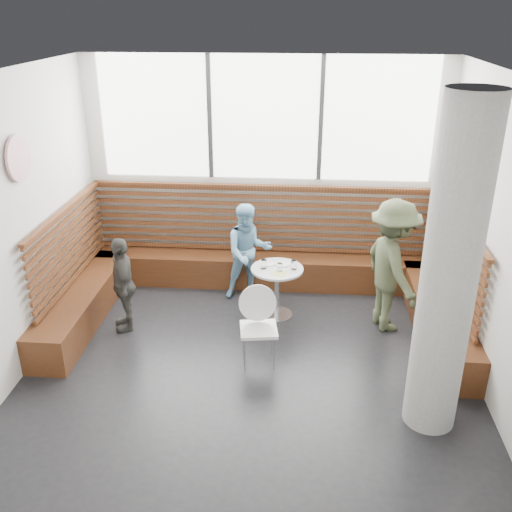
# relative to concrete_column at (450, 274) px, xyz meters

# --- Properties ---
(room) EXTENTS (5.00, 5.00, 3.20)m
(room) POSITION_rel_concrete_column_xyz_m (-1.85, 0.60, 0.00)
(room) COLOR silver
(room) RESTS_ON ground
(booth) EXTENTS (5.00, 2.50, 1.44)m
(booth) POSITION_rel_concrete_column_xyz_m (-1.85, 2.37, -1.19)
(booth) COLOR #452311
(booth) RESTS_ON ground
(concrete_column) EXTENTS (0.50, 0.50, 3.20)m
(concrete_column) POSITION_rel_concrete_column_xyz_m (0.00, 0.00, 0.00)
(concrete_column) COLOR gray
(concrete_column) RESTS_ON ground
(wall_art) EXTENTS (0.03, 0.50, 0.50)m
(wall_art) POSITION_rel_concrete_column_xyz_m (-4.31, 1.00, 0.70)
(wall_art) COLOR white
(wall_art) RESTS_ON room
(cafe_table) EXTENTS (0.67, 0.67, 0.69)m
(cafe_table) POSITION_rel_concrete_column_xyz_m (-1.61, 1.93, -1.10)
(cafe_table) COLOR silver
(cafe_table) RESTS_ON ground
(cafe_chair) EXTENTS (0.43, 0.42, 0.90)m
(cafe_chair) POSITION_rel_concrete_column_xyz_m (-1.76, 0.90, -1.07)
(cafe_chair) COLOR white
(cafe_chair) RESTS_ON ground
(adult_man) EXTENTS (0.94, 1.23, 1.69)m
(adult_man) POSITION_rel_concrete_column_xyz_m (-0.19, 1.78, -0.76)
(adult_man) COLOR #485136
(adult_man) RESTS_ON ground
(child_back) EXTENTS (0.78, 0.68, 1.35)m
(child_back) POSITION_rel_concrete_column_xyz_m (-2.03, 2.47, -0.92)
(child_back) COLOR #7EB7DB
(child_back) RESTS_ON ground
(child_left) EXTENTS (0.52, 0.77, 1.22)m
(child_left) POSITION_rel_concrete_column_xyz_m (-3.49, 1.49, -0.99)
(child_left) COLOR #41403B
(child_left) RESTS_ON ground
(plate_near) EXTENTS (0.18, 0.18, 0.01)m
(plate_near) POSITION_rel_concrete_column_xyz_m (-1.73, 2.05, -0.90)
(plate_near) COLOR white
(plate_near) RESTS_ON cafe_table
(plate_far) EXTENTS (0.21, 0.21, 0.01)m
(plate_far) POSITION_rel_concrete_column_xyz_m (-1.54, 2.05, -0.90)
(plate_far) COLOR white
(plate_far) RESTS_ON cafe_table
(glass_left) EXTENTS (0.08, 0.08, 0.12)m
(glass_left) POSITION_rel_concrete_column_xyz_m (-1.78, 1.91, -0.85)
(glass_left) COLOR white
(glass_left) RESTS_ON cafe_table
(glass_mid) EXTENTS (0.07, 0.07, 0.11)m
(glass_mid) POSITION_rel_concrete_column_xyz_m (-1.57, 1.85, -0.85)
(glass_mid) COLOR white
(glass_mid) RESTS_ON cafe_table
(glass_right) EXTENTS (0.08, 0.08, 0.12)m
(glass_right) POSITION_rel_concrete_column_xyz_m (-1.39, 1.93, -0.85)
(glass_right) COLOR white
(glass_right) RESTS_ON cafe_table
(menu_card) EXTENTS (0.21, 0.17, 0.00)m
(menu_card) POSITION_rel_concrete_column_xyz_m (-1.58, 1.77, -0.91)
(menu_card) COLOR #A5C64C
(menu_card) RESTS_ON cafe_table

